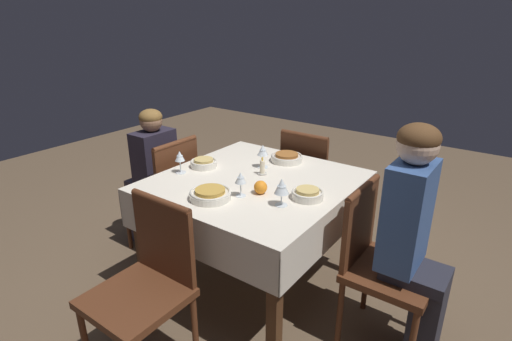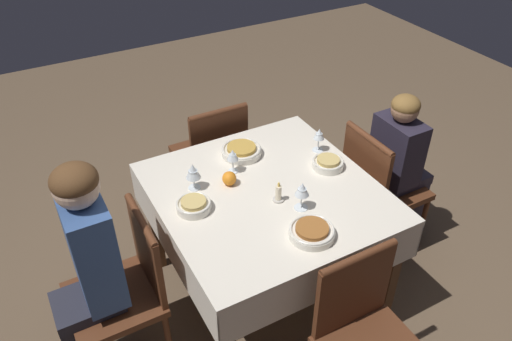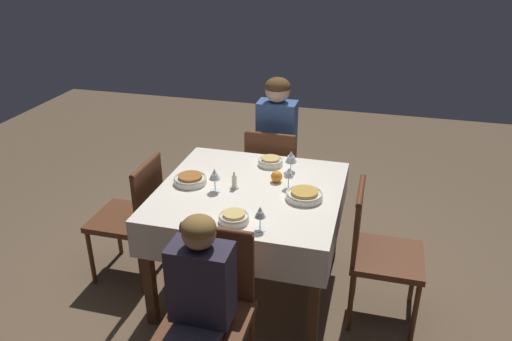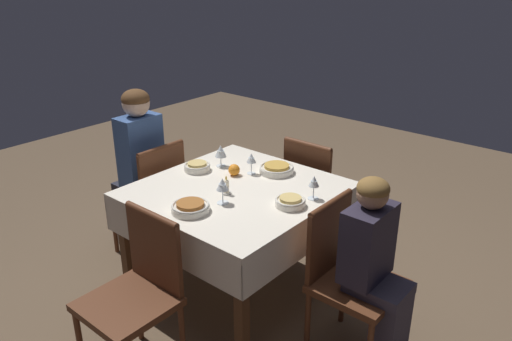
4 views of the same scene
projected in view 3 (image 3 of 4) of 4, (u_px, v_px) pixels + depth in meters
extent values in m
plane|color=brown|center=(250.00, 287.00, 3.48)|extent=(8.00, 8.00, 0.00)
cube|color=silver|center=(250.00, 192.00, 3.15)|extent=(1.11, 1.14, 0.04)
cube|color=silver|center=(168.00, 197.00, 3.34)|extent=(1.11, 0.01, 0.20)
cube|color=silver|center=(339.00, 220.00, 3.08)|extent=(1.11, 0.01, 0.20)
cube|color=silver|center=(270.00, 172.00, 3.69)|extent=(0.01, 1.14, 0.20)
cube|color=silver|center=(223.00, 257.00, 2.73)|extent=(0.01, 1.14, 0.20)
cube|color=#4C2D19|center=(204.00, 199.00, 3.86)|extent=(0.06, 0.06, 0.73)
cube|color=#4C2D19|center=(149.00, 274.00, 3.01)|extent=(0.06, 0.06, 0.73)
cube|color=#4C2D19|center=(334.00, 216.00, 3.63)|extent=(0.06, 0.06, 0.73)
cube|color=#4C2D19|center=(314.00, 303.00, 2.78)|extent=(0.06, 0.06, 0.73)
cube|color=#562D19|center=(275.00, 176.00, 4.05)|extent=(0.43, 0.43, 0.04)
cube|color=#562D19|center=(270.00, 161.00, 3.78)|extent=(0.03, 0.39, 0.41)
cylinder|color=#562D19|center=(270.00, 135.00, 3.69)|extent=(0.04, 0.38, 0.04)
cylinder|color=#562D19|center=(301.00, 194.00, 4.27)|extent=(0.03, 0.03, 0.42)
cylinder|color=#562D19|center=(258.00, 189.00, 4.36)|extent=(0.03, 0.03, 0.42)
cylinder|color=#562D19|center=(292.00, 215.00, 3.94)|extent=(0.03, 0.03, 0.42)
cylinder|color=#562D19|center=(247.00, 209.00, 4.03)|extent=(0.03, 0.03, 0.42)
cube|color=#562D19|center=(206.00, 323.00, 2.53)|extent=(0.43, 0.43, 0.04)
cube|color=#562D19|center=(218.00, 264.00, 2.60)|extent=(0.03, 0.39, 0.41)
cylinder|color=#562D19|center=(216.00, 230.00, 2.51)|extent=(0.04, 0.38, 0.04)
cylinder|color=#562D19|center=(188.00, 326.00, 2.84)|extent=(0.03, 0.03, 0.42)
cylinder|color=#562D19|center=(252.00, 338.00, 2.75)|extent=(0.03, 0.03, 0.42)
cube|color=#562D19|center=(387.00, 258.00, 3.04)|extent=(0.43, 0.43, 0.04)
cube|color=#562D19|center=(358.00, 221.00, 2.99)|extent=(0.39, 0.03, 0.41)
cylinder|color=#562D19|center=(361.00, 191.00, 2.90)|extent=(0.38, 0.04, 0.04)
cylinder|color=#562D19|center=(415.00, 313.00, 2.93)|extent=(0.03, 0.03, 0.42)
cylinder|color=#562D19|center=(414.00, 275.00, 3.26)|extent=(0.03, 0.03, 0.42)
cylinder|color=#562D19|center=(351.00, 302.00, 3.02)|extent=(0.03, 0.03, 0.42)
cylinder|color=#562D19|center=(356.00, 266.00, 3.35)|extent=(0.03, 0.03, 0.42)
cube|color=#562D19|center=(125.00, 219.00, 3.45)|extent=(0.43, 0.43, 0.04)
cube|color=#562D19|center=(148.00, 193.00, 3.31)|extent=(0.39, 0.03, 0.41)
cylinder|color=#562D19|center=(145.00, 165.00, 3.22)|extent=(0.38, 0.04, 0.04)
cylinder|color=#562D19|center=(118.00, 230.00, 3.76)|extent=(0.03, 0.03, 0.42)
cylinder|color=#562D19|center=(91.00, 258.00, 3.43)|extent=(0.03, 0.03, 0.42)
cylinder|color=#562D19|center=(164.00, 237.00, 3.67)|extent=(0.03, 0.03, 0.42)
cylinder|color=#562D19|center=(141.00, 266.00, 3.34)|extent=(0.03, 0.03, 0.42)
cube|color=#282833|center=(280.00, 188.00, 4.32)|extent=(0.14, 0.22, 0.46)
cube|color=#282833|center=(278.00, 165.00, 4.13)|extent=(0.31, 0.24, 0.06)
cube|color=#38568E|center=(277.00, 135.00, 3.93)|extent=(0.18, 0.30, 0.54)
sphere|color=beige|center=(278.00, 90.00, 3.77)|extent=(0.19, 0.19, 0.19)
ellipsoid|color=brown|center=(278.00, 86.00, 3.76)|extent=(0.19, 0.19, 0.13)
cube|color=#383342|center=(198.00, 332.00, 2.41)|extent=(0.31, 0.24, 0.06)
cube|color=#282333|center=(202.00, 282.00, 2.38)|extent=(0.18, 0.30, 0.40)
sphere|color=#9E7051|center=(199.00, 233.00, 2.26)|extent=(0.16, 0.16, 0.16)
ellipsoid|color=brown|center=(198.00, 228.00, 2.25)|extent=(0.16, 0.16, 0.11)
cylinder|color=silver|center=(271.00, 163.00, 3.47)|extent=(0.17, 0.17, 0.04)
torus|color=silver|center=(271.00, 160.00, 3.46)|extent=(0.17, 0.17, 0.01)
cylinder|color=tan|center=(271.00, 159.00, 3.46)|extent=(0.12, 0.12, 0.02)
cylinder|color=white|center=(291.00, 171.00, 3.38)|extent=(0.07, 0.07, 0.00)
cylinder|color=white|center=(291.00, 167.00, 3.36)|extent=(0.01, 0.01, 0.07)
cone|color=white|center=(291.00, 156.00, 3.33)|extent=(0.08, 0.08, 0.08)
cylinder|color=white|center=(291.00, 159.00, 3.34)|extent=(0.05, 0.05, 0.04)
cylinder|color=silver|center=(234.00, 219.00, 2.79)|extent=(0.17, 0.17, 0.04)
torus|color=silver|center=(234.00, 215.00, 2.78)|extent=(0.17, 0.17, 0.01)
cylinder|color=tan|center=(234.00, 214.00, 2.78)|extent=(0.12, 0.12, 0.02)
cylinder|color=white|center=(260.00, 229.00, 2.72)|extent=(0.07, 0.07, 0.00)
cylinder|color=white|center=(260.00, 223.00, 2.70)|extent=(0.01, 0.01, 0.08)
cone|color=white|center=(260.00, 212.00, 2.67)|extent=(0.06, 0.06, 0.06)
cylinder|color=white|center=(260.00, 214.00, 2.67)|extent=(0.04, 0.04, 0.03)
cylinder|color=silver|center=(304.00, 196.00, 3.02)|extent=(0.23, 0.23, 0.04)
torus|color=silver|center=(305.00, 193.00, 3.02)|extent=(0.22, 0.22, 0.01)
cylinder|color=gold|center=(305.00, 192.00, 3.01)|extent=(0.16, 0.16, 0.02)
cylinder|color=white|center=(288.00, 188.00, 3.16)|extent=(0.06, 0.06, 0.00)
cylinder|color=white|center=(289.00, 182.00, 3.14)|extent=(0.01, 0.01, 0.08)
cone|color=white|center=(289.00, 172.00, 3.11)|extent=(0.06, 0.06, 0.06)
cylinder|color=white|center=(289.00, 174.00, 3.12)|extent=(0.04, 0.04, 0.03)
cylinder|color=silver|center=(190.00, 181.00, 3.22)|extent=(0.21, 0.21, 0.04)
torus|color=silver|center=(190.00, 177.00, 3.21)|extent=(0.21, 0.21, 0.01)
cylinder|color=#995B28|center=(190.00, 177.00, 3.20)|extent=(0.15, 0.15, 0.02)
cylinder|color=white|center=(215.00, 191.00, 3.12)|extent=(0.07, 0.07, 0.00)
cylinder|color=white|center=(215.00, 185.00, 3.10)|extent=(0.01, 0.01, 0.08)
cone|color=white|center=(215.00, 174.00, 3.07)|extent=(0.07, 0.07, 0.07)
cylinder|color=white|center=(215.00, 176.00, 3.08)|extent=(0.04, 0.04, 0.03)
cylinder|color=beige|center=(234.00, 187.00, 3.16)|extent=(0.06, 0.06, 0.01)
cylinder|color=beige|center=(234.00, 181.00, 3.14)|extent=(0.03, 0.03, 0.08)
ellipsoid|color=#F9C64C|center=(234.00, 174.00, 3.12)|extent=(0.01, 0.01, 0.03)
sphere|color=orange|center=(277.00, 176.00, 3.22)|extent=(0.08, 0.08, 0.08)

